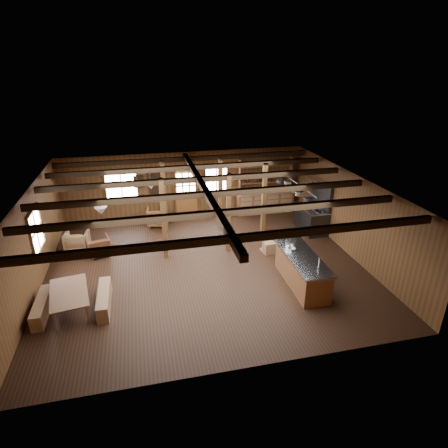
{
  "coord_description": "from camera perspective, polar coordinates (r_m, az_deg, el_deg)",
  "views": [
    {
      "loc": [
        -1.79,
        -10.48,
        6.17
      ],
      "look_at": [
        0.77,
        0.67,
        1.18
      ],
      "focal_mm": 30.0,
      "sensor_mm": 36.0,
      "label": 1
    }
  ],
  "objects": [
    {
      "name": "room",
      "position": [
        11.65,
        -2.93,
        -0.62
      ],
      "size": [
        10.04,
        9.04,
        2.84
      ],
      "color": "black",
      "rests_on": "ground"
    },
    {
      "name": "ceiling_joists",
      "position": [
        11.35,
        -3.22,
        5.64
      ],
      "size": [
        9.8,
        8.82,
        0.18
      ],
      "color": "black",
      "rests_on": "ceiling"
    },
    {
      "name": "timber_posts",
      "position": [
        13.63,
        -2.33,
        3.08
      ],
      "size": [
        3.95,
        2.35,
        2.8
      ],
      "color": "#412412",
      "rests_on": "floor"
    },
    {
      "name": "back_door",
      "position": [
        15.94,
        -5.74,
        4.08
      ],
      "size": [
        1.02,
        0.08,
        2.15
      ],
      "color": "brown",
      "rests_on": "floor"
    },
    {
      "name": "window_back_left",
      "position": [
        15.64,
        -15.38,
        5.74
      ],
      "size": [
        1.32,
        0.06,
        1.32
      ],
      "color": "white",
      "rests_on": "wall_back"
    },
    {
      "name": "window_back_right",
      "position": [
        15.92,
        -1.18,
        6.91
      ],
      "size": [
        1.02,
        0.06,
        1.32
      ],
      "color": "white",
      "rests_on": "wall_back"
    },
    {
      "name": "window_left",
      "position": [
        12.3,
        -26.77,
        -0.89
      ],
      "size": [
        0.14,
        1.24,
        1.32
      ],
      "color": "white",
      "rests_on": "wall_back"
    },
    {
      "name": "notice_boards",
      "position": [
        15.61,
        -11.35,
        6.25
      ],
      "size": [
        1.08,
        0.03,
        0.9
      ],
      "color": "beige",
      "rests_on": "wall_back"
    },
    {
      "name": "back_counter",
      "position": [
        16.54,
        6.19,
        3.77
      ],
      "size": [
        2.55,
        0.6,
        2.45
      ],
      "color": "brown",
      "rests_on": "floor"
    },
    {
      "name": "pendant_lamps",
      "position": [
        12.14,
        -14.4,
        3.98
      ],
      "size": [
        1.86,
        2.36,
        0.66
      ],
      "color": "#2F2F32",
      "rests_on": "ceiling"
    },
    {
      "name": "pot_rack",
      "position": [
        12.45,
        11.07,
        4.98
      ],
      "size": [
        0.34,
        3.0,
        0.44
      ],
      "color": "#2F2F32",
      "rests_on": "ceiling"
    },
    {
      "name": "kitchen_island",
      "position": [
        11.41,
        11.78,
        -6.9
      ],
      "size": [
        0.93,
        2.52,
        1.2
      ],
      "rotation": [
        0.0,
        0.0,
        -0.02
      ],
      "color": "brown",
      "rests_on": "floor"
    },
    {
      "name": "step_stool",
      "position": [
        13.13,
        6.89,
        -3.64
      ],
      "size": [
        0.49,
        0.38,
        0.4
      ],
      "primitive_type": "cube",
      "rotation": [
        0.0,
        0.0,
        0.13
      ],
      "color": "#9B7046",
      "rests_on": "floor"
    },
    {
      "name": "commercial_range",
      "position": [
        15.06,
        13.42,
        1.4
      ],
      "size": [
        0.84,
        1.63,
        2.01
      ],
      "color": "#2F2F32",
      "rests_on": "floor"
    },
    {
      "name": "dining_table",
      "position": [
        10.97,
        -22.19,
        -10.8
      ],
      "size": [
        1.2,
        1.81,
        0.59
      ],
      "primitive_type": "imported",
      "rotation": [
        0.0,
        0.0,
        1.74
      ],
      "color": "brown",
      "rests_on": "floor"
    },
    {
      "name": "bench_wall",
      "position": [
        11.18,
        -25.97,
        -11.32
      ],
      "size": [
        0.29,
        1.57,
        0.43
      ],
      "primitive_type": "cube",
      "color": "#9B7046",
      "rests_on": "floor"
    },
    {
      "name": "bench_aisle",
      "position": [
        10.88,
        -17.8,
        -10.84
      ],
      "size": [
        0.3,
        1.62,
        0.45
      ],
      "primitive_type": "cube",
      "color": "#9B7046",
      "rests_on": "floor"
    },
    {
      "name": "armchair_a",
      "position": [
        13.56,
        -18.62,
        -3.21
      ],
      "size": [
        0.89,
        0.91,
        0.69
      ],
      "primitive_type": "imported",
      "rotation": [
        0.0,
        0.0,
        3.38
      ],
      "color": "#5A2F1B",
      "rests_on": "floor"
    },
    {
      "name": "armchair_b",
      "position": [
        15.42,
        -10.12,
        1.09
      ],
      "size": [
        0.9,
        0.91,
        0.73
      ],
      "primitive_type": "imported",
      "rotation": [
        0.0,
        0.0,
        2.99
      ],
      "color": "brown",
      "rests_on": "floor"
    },
    {
      "name": "armchair_c",
      "position": [
        14.19,
        -21.47,
        -2.37
      ],
      "size": [
        0.84,
        0.86,
        0.71
      ],
      "primitive_type": "imported",
      "rotation": [
        0.0,
        0.0,
        3.03
      ],
      "color": "olive",
      "rests_on": "floor"
    },
    {
      "name": "counter_pot",
      "position": [
        11.66,
        10.16,
        -2.93
      ],
      "size": [
        0.33,
        0.33,
        0.2
      ],
      "primitive_type": "cylinder",
      "color": "silver",
      "rests_on": "kitchen_island"
    },
    {
      "name": "bowl",
      "position": [
        11.48,
        10.27,
        -3.77
      ],
      "size": [
        0.28,
        0.28,
        0.06
      ],
      "primitive_type": "imported",
      "rotation": [
        0.0,
        0.0,
        0.23
      ],
      "color": "silver",
      "rests_on": "kitchen_island"
    }
  ]
}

